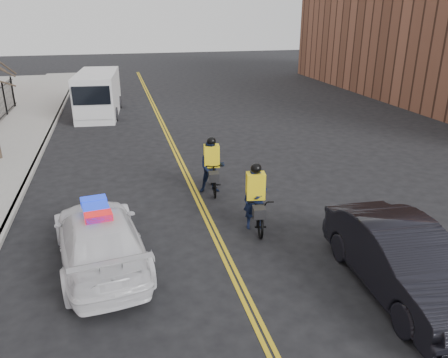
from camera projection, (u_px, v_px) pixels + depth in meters
ground at (226, 257)px, 11.56m from camera, size 120.00×120.00×0.00m
center_line_left at (179, 162)px, 18.77m from camera, size 0.10×60.00×0.01m
center_line_right at (182, 162)px, 18.81m from camera, size 0.10×60.00×0.01m
curb at (32, 172)px, 17.42m from camera, size 0.20×60.00×0.15m
police_cruiser at (99, 237)px, 11.05m from camera, size 2.74×5.29×1.62m
dark_sedan at (402, 260)px, 9.91m from camera, size 1.95×5.02×1.63m
cargo_van at (98, 95)px, 26.73m from camera, size 2.78×6.35×2.59m
cyclist_near at (255, 206)px, 12.89m from camera, size 1.05×2.17×2.04m
cyclist_far at (212, 171)px, 15.45m from camera, size 0.99×2.07×2.04m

